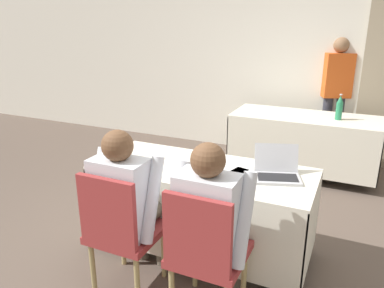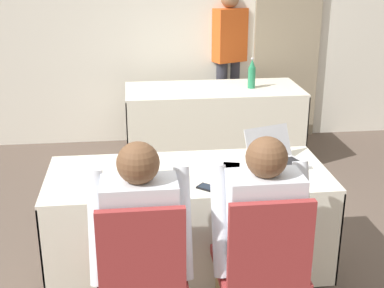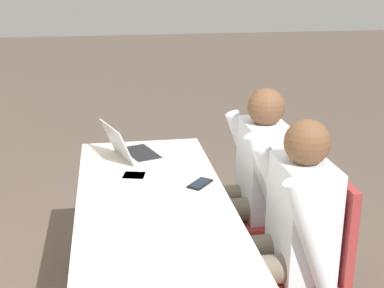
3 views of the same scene
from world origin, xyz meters
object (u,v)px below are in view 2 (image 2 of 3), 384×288
object	(u,v)px
person_white_shirt	(259,226)
person_red_shirt	(229,55)
chair_near_right	(263,264)
chair_near_left	(142,272)
cell_phone	(210,188)
person_checkered_shirt	(141,233)
water_bottle	(252,74)
laptop	(276,159)

from	to	relation	value
person_white_shirt	person_red_shirt	distance (m)	3.25
chair_near_right	person_white_shirt	bearing A→B (deg)	-90.00
chair_near_left	chair_near_right	bearing A→B (deg)	-180.00
cell_phone	person_red_shirt	xyz separation A→B (m)	(0.63, 2.90, 0.18)
cell_phone	person_red_shirt	distance (m)	2.97
chair_near_right	person_white_shirt	world-z (taller)	person_white_shirt
chair_near_left	person_red_shirt	size ratio (longest dim) A/B	0.56
chair_near_right	chair_near_left	bearing A→B (deg)	0.00
chair_near_left	person_white_shirt	bearing A→B (deg)	-170.27
cell_phone	person_checkered_shirt	size ratio (longest dim) A/B	0.14
person_red_shirt	person_white_shirt	bearing A→B (deg)	-119.71
chair_near_right	person_red_shirt	bearing A→B (deg)	-97.28
chair_near_left	water_bottle	bearing A→B (deg)	-113.12
chair_near_left	person_red_shirt	bearing A→B (deg)	-107.16
water_bottle	person_red_shirt	distance (m)	0.69
laptop	cell_phone	distance (m)	0.55
chair_near_left	person_white_shirt	xyz separation A→B (m)	(0.60, 0.10, 0.16)
water_bottle	person_checkered_shirt	distance (m)	2.77
water_bottle	chair_near_right	xyz separation A→B (m)	(-0.52, -2.63, -0.36)
chair_near_right	person_checkered_shirt	xyz separation A→B (m)	(-0.60, 0.10, 0.16)
cell_phone	water_bottle	world-z (taller)	water_bottle
person_white_shirt	person_checkered_shirt	bearing A→B (deg)	0.00
water_bottle	laptop	bearing A→B (deg)	-98.07
person_white_shirt	water_bottle	bearing A→B (deg)	-101.67
laptop	cell_phone	world-z (taller)	laptop
cell_phone	person_checkered_shirt	bearing A→B (deg)	168.18
person_checkered_shirt	cell_phone	bearing A→B (deg)	-141.67
chair_near_right	person_red_shirt	size ratio (longest dim) A/B	0.56
laptop	chair_near_right	xyz separation A→B (m)	(-0.25, -0.72, -0.27)
water_bottle	person_white_shirt	bearing A→B (deg)	-101.67
chair_near_right	person_white_shirt	size ratio (longest dim) A/B	0.78
chair_near_left	person_red_shirt	world-z (taller)	person_red_shirt
laptop	person_checkered_shirt	size ratio (longest dim) A/B	0.34
chair_near_left	chair_near_right	xyz separation A→B (m)	(0.60, 0.00, 0.00)
person_white_shirt	person_red_shirt	size ratio (longest dim) A/B	0.73
water_bottle	chair_near_right	world-z (taller)	water_bottle
person_red_shirt	chair_near_right	bearing A→B (deg)	-119.48
cell_phone	chair_near_left	bearing A→B (deg)	176.26
water_bottle	person_red_shirt	size ratio (longest dim) A/B	0.18
laptop	chair_near_right	distance (m)	0.81
water_bottle	chair_near_right	size ratio (longest dim) A/B	0.32
laptop	chair_near_left	size ratio (longest dim) A/B	0.43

